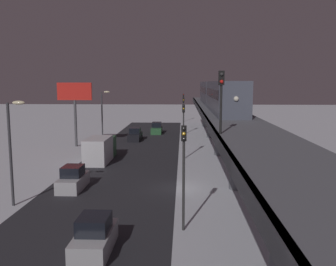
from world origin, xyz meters
The scene contains 17 objects.
ground_plane centered at (0.00, 0.00, 0.00)m, with size 240.00×240.00×0.00m, color silver.
avenue_asphalt centered at (5.44, 0.00, 0.00)m, with size 11.00×102.75×0.01m, color #28282D.
elevated_railway centered at (-5.11, 0.00, 4.86)m, with size 5.00×102.75×5.64m.
subway_train centered at (-5.20, -20.17, 7.42)m, with size 2.94×36.87×3.40m.
rail_signal centered at (-3.01, 6.95, 8.37)m, with size 0.36×0.41×4.00m.
sedan_black centered at (6.84, -25.95, 0.79)m, with size 1.91×4.79×1.97m.
sedan_green centered at (4.04, -33.93, 0.80)m, with size 1.80×4.47×1.97m.
sedan_silver centered at (8.64, 0.59, 0.80)m, with size 1.80×4.18×1.97m.
sedan_silver_2 centered at (4.04, 12.07, 0.80)m, with size 1.80×4.10×1.97m.
box_truck centered at (8.84, -10.63, 1.35)m, with size 2.40×7.40×2.80m.
traffic_light_near centered at (-0.66, 9.02, 4.20)m, with size 0.32×0.44×6.40m.
traffic_light_mid centered at (-0.66, -11.83, 4.20)m, with size 0.32×0.44×6.40m.
traffic_light_far centered at (-0.66, -32.67, 4.20)m, with size 0.32×0.44×6.40m.
traffic_light_distant centered at (-0.66, -53.52, 4.20)m, with size 0.32×0.44×6.40m.
commercial_billboard centered at (14.39, -20.05, 6.83)m, with size 4.80×0.36×8.90m.
street_lamp_near centered at (11.51, 5.00, 4.81)m, with size 1.35×0.44×7.65m.
street_lamp_far centered at (11.51, -25.00, 4.81)m, with size 1.35×0.44×7.65m.
Camera 1 is at (-0.61, 30.39, 8.91)m, focal length 39.35 mm.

